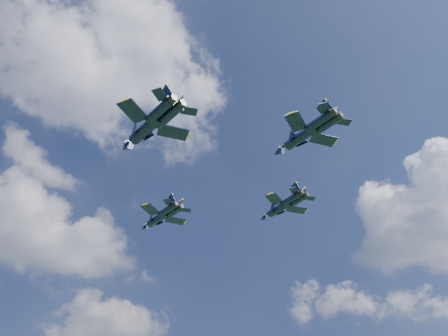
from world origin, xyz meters
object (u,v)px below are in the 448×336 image
jet_lead (157,219)px  jet_slot (299,138)px  jet_right (278,209)px  jet_left (144,130)px

jet_lead → jet_slot: size_ratio=0.94×
jet_lead → jet_right: jet_right is taller
jet_lead → jet_slot: bearing=-86.8°
jet_right → jet_slot: (-7.32, -22.71, -1.04)m
jet_lead → jet_right: size_ratio=1.01×
jet_left → jet_lead: bearing=51.0°
jet_right → jet_lead: bearing=134.6°
jet_slot → jet_left: bearing=142.7°
jet_lead → jet_left: 28.53m
jet_lead → jet_right: 25.85m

